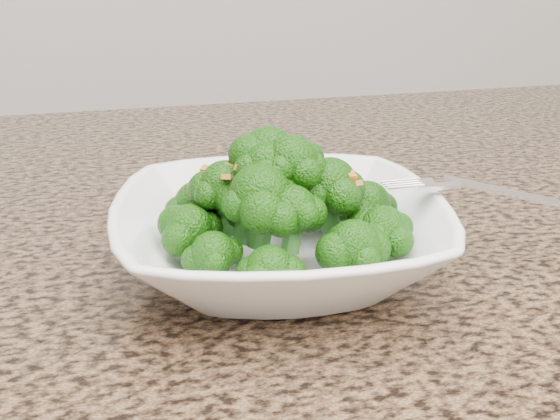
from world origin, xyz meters
name	(u,v)px	position (x,y,z in m)	size (l,w,h in m)	color
granite_counter	(185,268)	(0.00, 0.30, 0.89)	(1.64, 1.04, 0.03)	brown
bowl	(280,237)	(0.06, 0.24, 0.93)	(0.24, 0.24, 0.06)	white
broccoli_pile	(280,151)	(0.06, 0.24, 0.99)	(0.21, 0.21, 0.07)	#185209
garlic_topping	(280,96)	(0.06, 0.24, 1.03)	(0.12, 0.12, 0.01)	#C67930
fork	(450,186)	(0.18, 0.22, 0.96)	(0.16, 0.03, 0.01)	silver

